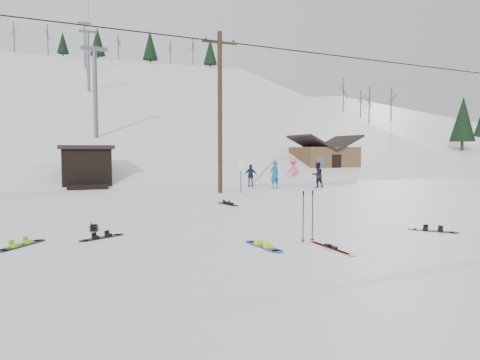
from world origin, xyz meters
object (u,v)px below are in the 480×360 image
object	(u,v)px
hero_snowboard	(264,246)
cabin	(324,161)
hero_skis	(331,248)
utility_pole	(220,110)

from	to	relation	value
hero_snowboard	cabin	bearing A→B (deg)	-43.99
cabin	hero_skis	world-z (taller)	cabin
utility_pole	cabin	bearing A→B (deg)	37.56
utility_pole	hero_snowboard	bearing A→B (deg)	-103.52
cabin	utility_pole	bearing A→B (deg)	-142.44
hero_snowboard	hero_skis	xyz separation A→B (m)	(1.47, -0.77, -0.00)
cabin	hero_snowboard	xyz separation A→B (m)	(-16.20, -23.32, -1.46)
hero_snowboard	hero_skis	bearing A→B (deg)	-126.71
utility_pole	hero_skis	xyz separation A→B (m)	(-1.73, -14.09, -4.65)
utility_pole	cabin	xyz separation A→B (m)	(13.00, 10.00, -3.20)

